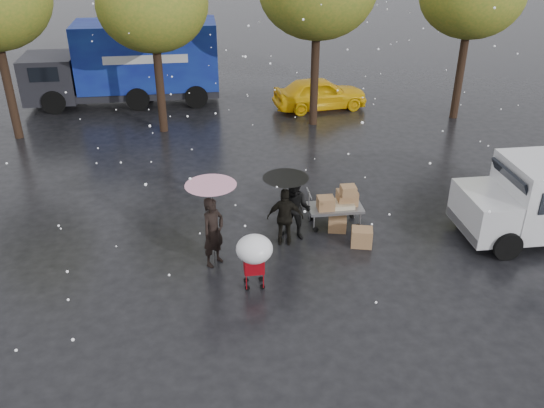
{
  "coord_description": "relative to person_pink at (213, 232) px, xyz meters",
  "views": [
    {
      "loc": [
        -2.08,
        -11.83,
        8.16
      ],
      "look_at": [
        -0.38,
        1.0,
        1.25
      ],
      "focal_mm": 38.0,
      "sensor_mm": 36.0,
      "label": 1
    }
  ],
  "objects": [
    {
      "name": "box_ground_near",
      "position": [
        3.89,
        0.34,
        -0.67
      ],
      "size": [
        0.63,
        0.56,
        0.49
      ],
      "primitive_type": "cube",
      "rotation": [
        0.0,
        0.0,
        -0.25
      ],
      "color": "brown",
      "rests_on": "ground"
    },
    {
      "name": "person_middle",
      "position": [
        2.19,
        0.95,
        -0.04
      ],
      "size": [
        1.05,
        0.95,
        1.75
      ],
      "primitive_type": "imported",
      "rotation": [
        0.0,
        0.0,
        -0.41
      ],
      "color": "black",
      "rests_on": "ground"
    },
    {
      "name": "ground",
      "position": [
        1.92,
        -0.37,
        -0.92
      ],
      "size": [
        90.0,
        90.0,
        0.0
      ],
      "primitive_type": "plane",
      "color": "black",
      "rests_on": "ground"
    },
    {
      "name": "box_ground_far",
      "position": [
        3.43,
        1.18,
        -0.73
      ],
      "size": [
        0.57,
        0.49,
        0.38
      ],
      "primitive_type": "cube",
      "rotation": [
        0.0,
        0.0,
        -0.24
      ],
      "color": "brown",
      "rests_on": "ground"
    },
    {
      "name": "blue_truck",
      "position": [
        -3.08,
        13.48,
        0.84
      ],
      "size": [
        8.3,
        2.6,
        3.5
      ],
      "color": "navy",
      "rests_on": "ground"
    },
    {
      "name": "umbrella_pink",
      "position": [
        0.0,
        0.0,
        1.14
      ],
      "size": [
        1.23,
        1.23,
        2.21
      ],
      "color": "#4C4C4C",
      "rests_on": "ground"
    },
    {
      "name": "yellow_taxi",
      "position": [
        5.07,
        11.48,
        -0.23
      ],
      "size": [
        4.18,
        2.09,
        1.37
      ],
      "primitive_type": "imported",
      "rotation": [
        0.0,
        0.0,
        1.69
      ],
      "color": "yellow",
      "rests_on": "ground"
    },
    {
      "name": "shopping_cart",
      "position": [
        0.88,
        -1.23,
        0.15
      ],
      "size": [
        0.84,
        0.84,
        1.46
      ],
      "color": "#A00912",
      "rests_on": "ground"
    },
    {
      "name": "umbrella_black",
      "position": [
        1.89,
        0.68,
        0.88
      ],
      "size": [
        1.17,
        1.17,
        1.95
      ],
      "color": "#4C4C4C",
      "rests_on": "ground"
    },
    {
      "name": "person_black",
      "position": [
        1.89,
        0.68,
        -0.11
      ],
      "size": [
        1.0,
        0.54,
        1.62
      ],
      "primitive_type": "imported",
      "rotation": [
        0.0,
        0.0,
        2.98
      ],
      "color": "black",
      "rests_on": "ground"
    },
    {
      "name": "person_pink",
      "position": [
        0.0,
        0.0,
        0.0
      ],
      "size": [
        0.78,
        0.78,
        1.83
      ],
      "primitive_type": "imported",
      "rotation": [
        0.0,
        0.0,
        0.78
      ],
      "color": "black",
      "rests_on": "ground"
    },
    {
      "name": "vendor_cart",
      "position": [
        3.5,
        1.49,
        -0.19
      ],
      "size": [
        1.52,
        0.8,
        1.27
      ],
      "color": "slate",
      "rests_on": "ground"
    }
  ]
}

